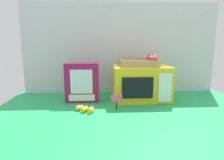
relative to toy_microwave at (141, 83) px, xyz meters
name	(u,v)px	position (x,y,z in m)	size (l,w,h in m)	color
ground_plane	(123,100)	(-0.13, 0.00, -0.13)	(1.70, 1.70, 0.00)	#219E54
display_back_panel	(120,49)	(-0.13, 0.26, 0.25)	(1.61, 0.03, 0.74)	silver
toy_microwave	(141,83)	(0.00, 0.00, 0.00)	(0.41, 0.27, 0.25)	yellow
food_groups_crate	(142,62)	(0.00, 0.01, 0.15)	(0.27, 0.21, 0.09)	tan
cookie_set_box	(82,83)	(-0.43, -0.03, 0.01)	(0.24, 0.08, 0.28)	#99144C
price_sign	(117,100)	(-0.20, -0.22, -0.06)	(0.07, 0.01, 0.10)	black
loose_toy_banana	(85,109)	(-0.40, -0.25, -0.11)	(0.12, 0.10, 0.03)	yellow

